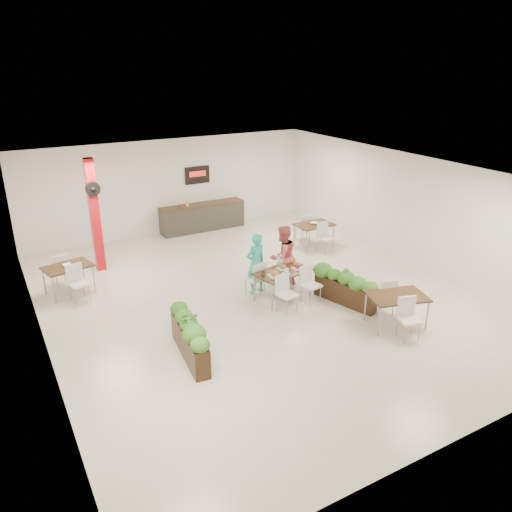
{
  "coord_description": "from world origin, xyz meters",
  "views": [
    {
      "loc": [
        -5.59,
        -9.92,
        5.64
      ],
      "look_at": [
        0.03,
        0.08,
        1.1
      ],
      "focal_mm": 35.0,
      "sensor_mm": 36.0,
      "label": 1
    }
  ],
  "objects": [
    {
      "name": "planter_left",
      "position": [
        -2.49,
        -1.69,
        0.51
      ],
      "size": [
        0.57,
        1.92,
        1.01
      ],
      "rotation": [
        0.0,
        0.0,
        1.46
      ],
      "color": "black",
      "rests_on": "ground"
    },
    {
      "name": "red_column",
      "position": [
        -3.0,
        3.79,
        1.64
      ],
      "size": [
        0.4,
        0.41,
        3.2
      ],
      "color": "#B80C16",
      "rests_on": "ground"
    },
    {
      "name": "diner_woman",
      "position": [
        0.94,
        0.29,
        0.84
      ],
      "size": [
        0.92,
        0.77,
        1.68
      ],
      "primitive_type": "imported",
      "rotation": [
        0.0,
        0.0,
        3.33
      ],
      "color": "#CE5B5C",
      "rests_on": "ground"
    },
    {
      "name": "service_counter",
      "position": [
        1.0,
        5.65,
        0.49
      ],
      "size": [
        3.0,
        0.64,
        2.2
      ],
      "color": "#2F2D2A",
      "rests_on": "ground"
    },
    {
      "name": "diner_man",
      "position": [
        0.14,
        0.29,
        0.8
      ],
      "size": [
        0.65,
        0.49,
        1.61
      ],
      "primitive_type": "imported",
      "rotation": [
        0.0,
        0.0,
        3.33
      ],
      "color": "#29B5A0",
      "rests_on": "ground"
    },
    {
      "name": "main_table",
      "position": [
        0.53,
        -0.36,
        0.64
      ],
      "size": [
        1.52,
        1.82,
        0.92
      ],
      "rotation": [
        0.0,
        0.0,
        0.18
      ],
      "color": "black",
      "rests_on": "ground"
    },
    {
      "name": "side_table_b",
      "position": [
        3.44,
        2.37,
        0.63
      ],
      "size": [
        1.21,
        1.63,
        0.92
      ],
      "rotation": [
        0.0,
        0.0,
        0.03
      ],
      "color": "black",
      "rests_on": "ground"
    },
    {
      "name": "ground",
      "position": [
        0.0,
        0.0,
        0.0
      ],
      "size": [
        12.0,
        12.0,
        0.0
      ],
      "primitive_type": "plane",
      "color": "beige",
      "rests_on": "ground"
    },
    {
      "name": "room_shell",
      "position": [
        0.0,
        0.0,
        2.01
      ],
      "size": [
        10.1,
        12.1,
        3.22
      ],
      "color": "white",
      "rests_on": "ground"
    },
    {
      "name": "planter_right",
      "position": [
        1.74,
        -1.34,
        0.49
      ],
      "size": [
        0.78,
        1.74,
        0.93
      ],
      "rotation": [
        0.0,
        0.0,
        1.84
      ],
      "color": "black",
      "rests_on": "ground"
    },
    {
      "name": "side_table_a",
      "position": [
        -4.06,
        2.6,
        0.63
      ],
      "size": [
        1.3,
        1.67,
        0.92
      ],
      "rotation": [
        0.0,
        0.0,
        0.22
      ],
      "color": "black",
      "rests_on": "ground"
    },
    {
      "name": "side_table_c",
      "position": [
        2.04,
        -2.76,
        0.63
      ],
      "size": [
        1.45,
        1.67,
        0.92
      ],
      "rotation": [
        0.0,
        0.0,
        -0.29
      ],
      "color": "black",
      "rests_on": "ground"
    }
  ]
}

